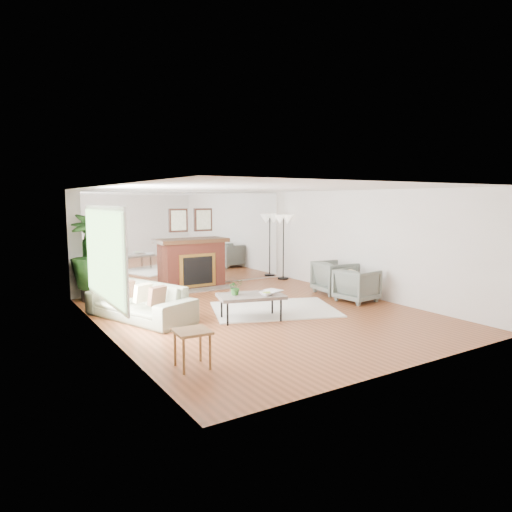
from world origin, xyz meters
TOP-DOWN VIEW (x-y plane):
  - ground at (0.00, 0.00)m, footprint 7.00×7.00m
  - wall_left at (-2.99, 0.00)m, footprint 0.02×7.00m
  - wall_right at (2.99, 0.00)m, footprint 0.02×7.00m
  - wall_back at (0.00, 3.49)m, footprint 6.00×0.02m
  - mirror_panel at (0.00, 3.47)m, footprint 5.40×0.04m
  - window_panel at (-2.96, 0.40)m, footprint 0.04×2.40m
  - fireplace at (0.00, 3.26)m, footprint 1.85×0.83m
  - area_rug at (0.40, 0.19)m, footprint 2.95×2.53m
  - coffee_table at (-0.43, -0.23)m, footprint 1.38×1.02m
  - sofa at (-2.19, 0.97)m, footprint 1.65×2.47m
  - armchair_back at (2.60, 0.81)m, footprint 0.96×0.94m
  - armchair_front at (2.42, -0.14)m, footprint 0.90×0.88m
  - side_table at (-2.40, -1.92)m, footprint 0.50×0.50m
  - potted_ficus at (-2.55, 3.10)m, footprint 1.00×1.00m
  - floor_lamp at (2.70, 3.10)m, footprint 0.60×0.33m
  - tabletop_plant at (-0.70, -0.11)m, footprint 0.28×0.25m
  - fruit_bowl at (-0.21, -0.45)m, footprint 0.29×0.29m
  - book at (0.00, -0.22)m, footprint 0.32×0.37m

SIDE VIEW (x-z plane):
  - ground at x=0.00m, z-range 0.00..0.00m
  - area_rug at x=0.40m, z-range 0.00..0.03m
  - sofa at x=-2.19m, z-range 0.00..0.67m
  - armchair_front at x=2.42m, z-range 0.00..0.74m
  - armchair_back at x=2.60m, z-range 0.00..0.79m
  - side_table at x=-2.40m, z-range 0.18..0.70m
  - coffee_table at x=-0.43m, z-range 0.20..0.70m
  - book at x=0.00m, z-range 0.49..0.52m
  - fruit_bowl at x=-0.21m, z-range 0.49..0.56m
  - tabletop_plant at x=-0.70m, z-range 0.49..0.79m
  - fireplace at x=0.00m, z-range -0.37..1.68m
  - potted_ficus at x=-2.55m, z-range 0.07..2.05m
  - wall_left at x=-2.99m, z-range 0.00..2.50m
  - wall_right at x=2.99m, z-range 0.00..2.50m
  - wall_back at x=0.00m, z-range 0.00..2.50m
  - mirror_panel at x=0.00m, z-range 0.05..2.45m
  - window_panel at x=-2.96m, z-range 0.60..2.10m
  - floor_lamp at x=2.70m, z-range 0.65..2.50m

